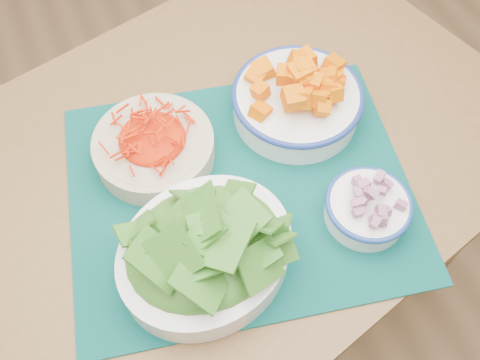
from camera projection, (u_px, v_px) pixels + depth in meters
The scene contains 7 objects.
ground at pixel (279, 319), 1.51m from camera, with size 4.00×4.00×0.00m, color #A67C50.
table at pixel (213, 191), 0.99m from camera, with size 1.26×0.99×0.75m.
placemat at pixel (240, 190), 0.86m from camera, with size 0.54×0.44×0.00m, color #02312E.
carrot_bowl at pixel (153, 143), 0.87m from camera, with size 0.22×0.22×0.08m.
squash_bowl at pixel (298, 93), 0.90m from camera, with size 0.28×0.28×0.11m.
lettuce_bowl at pixel (205, 247), 0.75m from camera, with size 0.31×0.29×0.12m.
onion_bowl at pixel (368, 206), 0.81m from camera, with size 0.16×0.16×0.07m.
Camera 1 is at (-0.28, -0.37, 1.50)m, focal length 40.00 mm.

